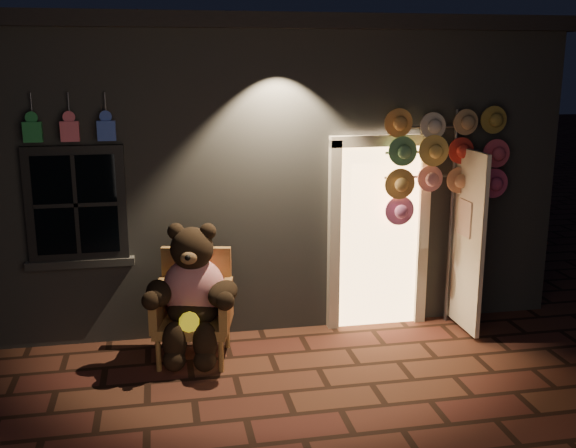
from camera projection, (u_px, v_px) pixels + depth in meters
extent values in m
plane|color=#502D1E|center=(285.00, 392.00, 6.22)|extent=(60.00, 60.00, 0.00)
cube|color=slate|center=(233.00, 156.00, 9.65)|extent=(7.00, 5.00, 3.30)
cube|color=black|center=(230.00, 31.00, 9.24)|extent=(7.30, 5.30, 0.16)
cube|color=black|center=(76.00, 204.00, 6.89)|extent=(1.00, 0.10, 1.20)
cube|color=black|center=(76.00, 205.00, 6.87)|extent=(0.82, 0.06, 1.02)
cube|color=slate|center=(81.00, 263.00, 7.04)|extent=(1.10, 0.14, 0.08)
cube|color=#FABB70|center=(377.00, 235.00, 7.63)|extent=(0.92, 0.10, 2.10)
cube|color=beige|center=(334.00, 239.00, 7.50)|extent=(0.12, 0.12, 2.20)
cube|color=beige|center=(422.00, 234.00, 7.69)|extent=(0.12, 0.12, 2.20)
cube|color=beige|center=(382.00, 141.00, 7.34)|extent=(1.16, 0.12, 0.12)
cube|color=beige|center=(466.00, 240.00, 7.44)|extent=(0.05, 0.80, 2.00)
cube|color=#258A41|center=(33.00, 132.00, 6.58)|extent=(0.18, 0.07, 0.20)
cylinder|color=#59595E|center=(31.00, 106.00, 6.58)|extent=(0.02, 0.02, 0.25)
cube|color=#ED6175|center=(70.00, 131.00, 6.64)|extent=(0.18, 0.07, 0.20)
cylinder|color=#59595E|center=(69.00, 105.00, 6.64)|extent=(0.02, 0.02, 0.25)
cube|color=blue|center=(106.00, 131.00, 6.71)|extent=(0.18, 0.07, 0.20)
cylinder|color=#59595E|center=(105.00, 105.00, 6.71)|extent=(0.02, 0.02, 0.25)
cube|color=#AD8B43|center=(194.00, 324.00, 6.83)|extent=(0.84, 0.81, 0.10)
cube|color=#AD8B43|center=(197.00, 280.00, 7.04)|extent=(0.72, 0.23, 0.72)
cube|color=#AD8B43|center=(159.00, 305.00, 6.76)|extent=(0.21, 0.62, 0.41)
cube|color=#AD8B43|center=(226.00, 306.00, 6.75)|extent=(0.21, 0.62, 0.41)
cylinder|color=#AD8B43|center=(158.00, 355.00, 6.60)|extent=(0.05, 0.05, 0.33)
cylinder|color=#AD8B43|center=(221.00, 356.00, 6.59)|extent=(0.05, 0.05, 0.33)
cylinder|color=#AD8B43|center=(170.00, 332.00, 7.16)|extent=(0.05, 0.05, 0.33)
cylinder|color=#AD8B43|center=(227.00, 333.00, 7.15)|extent=(0.05, 0.05, 0.33)
ellipsoid|color=red|center=(194.00, 289.00, 6.78)|extent=(0.72, 0.63, 0.66)
ellipsoid|color=black|center=(194.00, 310.00, 6.76)|extent=(0.60, 0.54, 0.31)
sphere|color=black|center=(192.00, 249.00, 6.64)|extent=(0.51, 0.51, 0.43)
sphere|color=black|center=(176.00, 231.00, 6.63)|extent=(0.17, 0.17, 0.17)
sphere|color=black|center=(208.00, 231.00, 6.62)|extent=(0.17, 0.17, 0.17)
ellipsoid|color=olive|center=(189.00, 258.00, 6.45)|extent=(0.19, 0.15, 0.13)
ellipsoid|color=black|center=(159.00, 293.00, 6.58)|extent=(0.30, 0.46, 0.24)
ellipsoid|color=black|center=(223.00, 293.00, 6.57)|extent=(0.44, 0.50, 0.24)
ellipsoid|color=black|center=(175.00, 342.00, 6.54)|extent=(0.24, 0.24, 0.41)
ellipsoid|color=black|center=(205.00, 342.00, 6.54)|extent=(0.24, 0.24, 0.41)
sphere|color=black|center=(174.00, 360.00, 6.53)|extent=(0.22, 0.22, 0.22)
sphere|color=black|center=(205.00, 360.00, 6.52)|extent=(0.22, 0.22, 0.22)
cylinder|color=yellow|center=(189.00, 322.00, 6.49)|extent=(0.22, 0.13, 0.20)
cylinder|color=#59595E|center=(451.00, 219.00, 7.65)|extent=(0.04, 0.04, 2.46)
cylinder|color=#59595E|center=(434.00, 127.00, 7.34)|extent=(1.09, 0.03, 0.03)
cylinder|color=#59595E|center=(433.00, 152.00, 7.40)|extent=(1.09, 0.03, 0.03)
cylinder|color=#59595E|center=(432.00, 176.00, 7.46)|extent=(1.09, 0.03, 0.03)
cylinder|color=#E09849|center=(400.00, 124.00, 7.19)|extent=(0.31, 0.11, 0.31)
cylinder|color=beige|center=(433.00, 123.00, 7.23)|extent=(0.31, 0.11, 0.31)
cylinder|color=tan|center=(466.00, 123.00, 7.27)|extent=(0.31, 0.11, 0.31)
cylinder|color=olive|center=(494.00, 122.00, 7.39)|extent=(0.31, 0.11, 0.31)
cylinder|color=#63A871|center=(400.00, 154.00, 7.24)|extent=(0.31, 0.11, 0.31)
cylinder|color=#DDB657|center=(433.00, 153.00, 7.28)|extent=(0.31, 0.11, 0.31)
cylinder|color=red|center=(462.00, 152.00, 7.40)|extent=(0.31, 0.11, 0.31)
cylinder|color=#DE4C64|center=(494.00, 151.00, 7.44)|extent=(0.31, 0.11, 0.31)
cylinder|color=tan|center=(400.00, 183.00, 7.28)|extent=(0.31, 0.11, 0.31)
cylinder|color=pink|center=(429.00, 181.00, 7.41)|extent=(0.31, 0.11, 0.31)
cylinder|color=tan|center=(461.00, 181.00, 7.45)|extent=(0.31, 0.11, 0.31)
cylinder|color=#D54773|center=(493.00, 180.00, 7.49)|extent=(0.31, 0.11, 0.31)
cylinder|color=#D06AA5|center=(397.00, 211.00, 7.42)|extent=(0.31, 0.11, 0.31)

